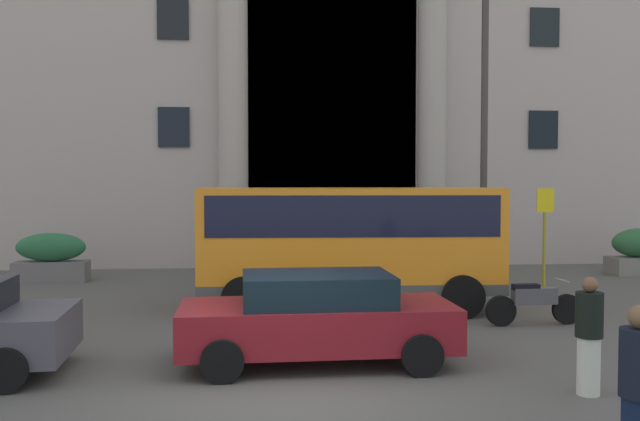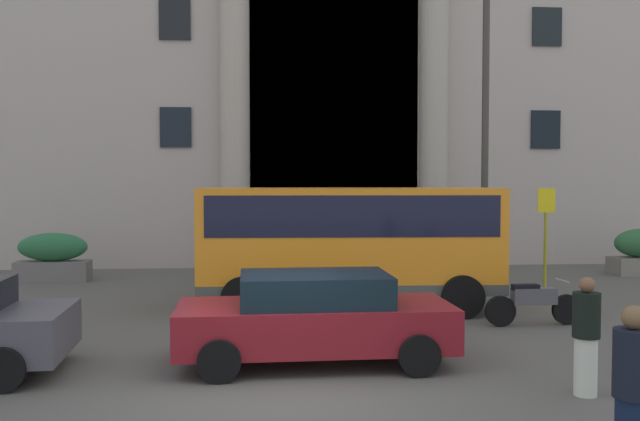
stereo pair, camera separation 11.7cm
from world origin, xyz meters
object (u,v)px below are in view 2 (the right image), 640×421
at_px(motorcycle_near_kerb, 532,303).
at_px(lamppost_plaza_centre, 485,108).
at_px(hedge_planter_far_east, 444,253).
at_px(bus_stop_sign, 546,229).
at_px(hedge_planter_west, 53,258).
at_px(parked_sedan_far, 315,317).
at_px(hedge_planter_far_west, 275,254).
at_px(orange_minibus, 349,236).
at_px(pedestrian_man_red_shirt, 586,336).
at_px(pedestrian_woman_with_bag, 632,395).

xyz_separation_m(motorcycle_near_kerb, lamppost_plaza_centre, (0.47, 4.38, 4.27)).
distance_m(hedge_planter_far_east, lamppost_plaza_centre, 4.95).
bearing_deg(bus_stop_sign, hedge_planter_far_east, 113.90).
height_order(hedge_planter_west, parked_sedan_far, parked_sedan_far).
distance_m(hedge_planter_far_west, motorcycle_near_kerb, 8.54).
height_order(orange_minibus, hedge_planter_far_east, orange_minibus).
height_order(bus_stop_sign, hedge_planter_west, bus_stop_sign).
distance_m(hedge_planter_far_east, pedestrian_man_red_shirt, 11.61).
bearing_deg(motorcycle_near_kerb, lamppost_plaza_centre, 81.35).
distance_m(bus_stop_sign, pedestrian_woman_with_bag, 11.19).
xyz_separation_m(hedge_planter_far_east, pedestrian_woman_with_bag, (-2.03, -14.17, 0.17)).
bearing_deg(pedestrian_woman_with_bag, hedge_planter_far_east, 64.03).
height_order(motorcycle_near_kerb, pedestrian_woman_with_bag, pedestrian_woman_with_bag).
distance_m(orange_minibus, pedestrian_man_red_shirt, 6.89).
distance_m(hedge_planter_far_east, pedestrian_woman_with_bag, 14.32).
bearing_deg(motorcycle_near_kerb, orange_minibus, 145.62).
bearing_deg(motorcycle_near_kerb, pedestrian_woman_with_bag, -107.42).
bearing_deg(pedestrian_woman_with_bag, bus_stop_sign, 53.17).
relative_size(hedge_planter_west, parked_sedan_far, 0.47).
relative_size(hedge_planter_far_west, parked_sedan_far, 0.41).
distance_m(bus_stop_sign, parked_sedan_far, 8.75).
bearing_deg(parked_sedan_far, hedge_planter_west, 124.33).
bearing_deg(lamppost_plaza_centre, motorcycle_near_kerb, -96.12).
distance_m(hedge_planter_west, lamppost_plaza_centre, 12.63).
bearing_deg(hedge_planter_west, bus_stop_sign, -14.39).
relative_size(orange_minibus, bus_stop_sign, 2.47).
height_order(orange_minibus, pedestrian_woman_with_bag, orange_minibus).
xyz_separation_m(bus_stop_sign, parked_sedan_far, (-6.26, -6.04, -0.92)).
relative_size(hedge_planter_far_west, hedge_planter_far_east, 0.86).
bearing_deg(hedge_planter_far_west, motorcycle_near_kerb, -54.68).
bearing_deg(hedge_planter_far_east, hedge_planter_far_west, -177.27).
height_order(orange_minibus, lamppost_plaza_centre, lamppost_plaza_centre).
relative_size(hedge_planter_far_west, pedestrian_woman_with_bag, 1.04).
xyz_separation_m(motorcycle_near_kerb, pedestrian_woman_with_bag, (-1.85, -6.96, 0.40)).
xyz_separation_m(hedge_planter_far_west, parked_sedan_far, (0.47, -9.42, 0.01)).
bearing_deg(orange_minibus, motorcycle_near_kerb, -29.53).
bearing_deg(lamppost_plaza_centre, orange_minibus, -149.19).
relative_size(orange_minibus, lamppost_plaza_centre, 0.80).
bearing_deg(pedestrian_woman_with_bag, parked_sedan_far, 102.35).
bearing_deg(hedge_planter_far_east, motorcycle_near_kerb, -91.42).
relative_size(bus_stop_sign, lamppost_plaza_centre, 0.33).
xyz_separation_m(hedge_planter_far_east, motorcycle_near_kerb, (-0.18, -7.21, -0.22)).
height_order(hedge_planter_west, motorcycle_near_kerb, hedge_planter_west).
xyz_separation_m(bus_stop_sign, hedge_planter_west, (-13.00, 3.34, -0.98)).
relative_size(bus_stop_sign, hedge_planter_far_west, 1.51).
height_order(hedge_planter_far_east, pedestrian_woman_with_bag, pedestrian_woman_with_bag).
bearing_deg(pedestrian_woman_with_bag, hedge_planter_far_west, 84.67).
bearing_deg(lamppost_plaza_centre, hedge_planter_far_east, 95.85).
bearing_deg(orange_minibus, parked_sedan_far, -101.35).
xyz_separation_m(hedge_planter_west, parked_sedan_far, (6.75, -9.38, 0.06)).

